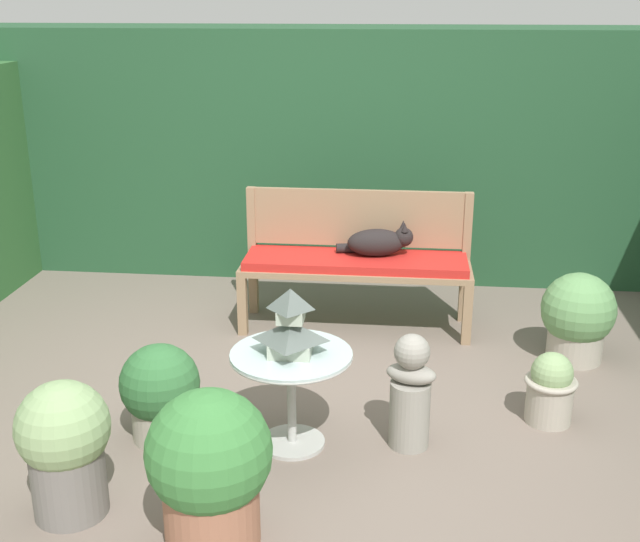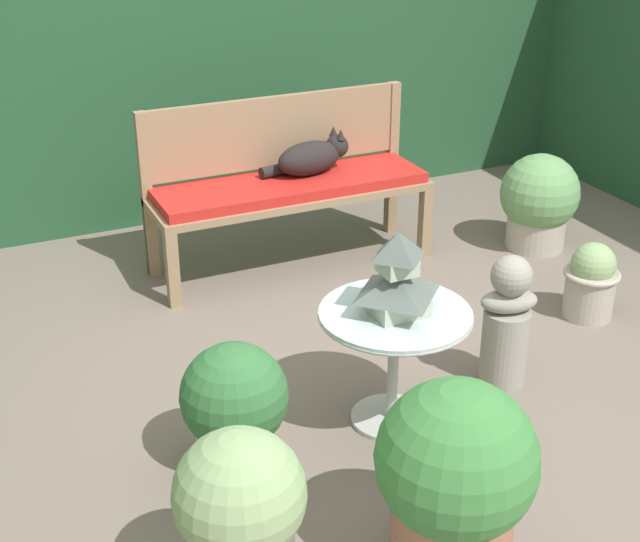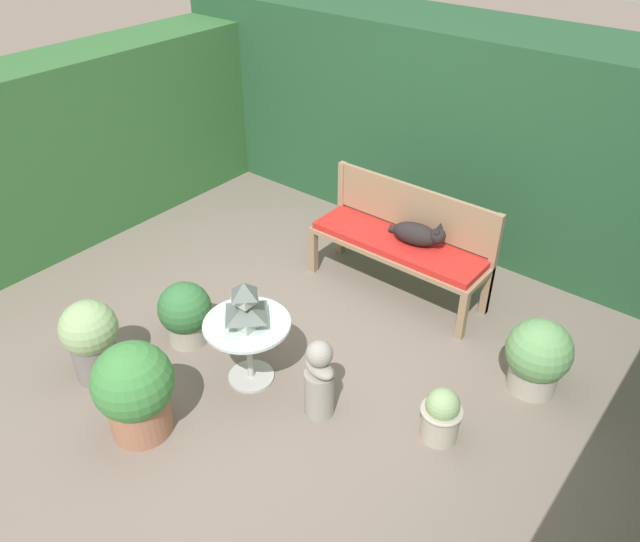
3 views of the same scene
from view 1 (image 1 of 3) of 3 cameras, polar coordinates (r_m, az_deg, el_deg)
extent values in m
plane|color=#75665B|center=(4.40, -0.27, -10.08)|extent=(30.00, 30.00, 0.00)
cube|color=#234C2D|center=(6.59, 2.30, 8.67)|extent=(6.40, 1.06, 1.91)
cube|color=#937556|center=(5.31, -5.54, -2.47)|extent=(0.06, 0.06, 0.40)
cube|color=#937556|center=(5.22, 10.43, -3.06)|extent=(0.06, 0.06, 0.40)
cube|color=#937556|center=(5.67, -4.75, -1.01)|extent=(0.06, 0.06, 0.40)
cube|color=#937556|center=(5.59, 10.16, -1.54)|extent=(0.06, 0.06, 0.40)
cube|color=#937556|center=(5.32, 2.56, 0.22)|extent=(1.52, 0.46, 0.04)
cube|color=red|center=(5.31, 2.56, 0.71)|extent=(1.46, 0.42, 0.06)
cube|color=#937556|center=(5.60, -4.82, 1.44)|extent=(0.06, 0.06, 0.91)
cube|color=#937556|center=(5.52, 10.33, 0.93)|extent=(0.06, 0.06, 0.91)
cube|color=#937556|center=(5.44, 2.74, 3.80)|extent=(1.46, 0.04, 0.39)
ellipsoid|color=black|center=(5.31, 4.01, 2.03)|extent=(0.41, 0.24, 0.18)
sphere|color=black|center=(5.33, 5.97, 2.42)|extent=(0.13, 0.13, 0.13)
cone|color=black|center=(5.34, 5.94, 3.31)|extent=(0.05, 0.05, 0.06)
cone|color=black|center=(5.27, 6.06, 3.10)|extent=(0.05, 0.05, 0.06)
cylinder|color=black|center=(5.38, 2.28, 1.65)|extent=(0.22, 0.10, 0.06)
cylinder|color=#B7B7B2|center=(4.13, -1.98, -12.06)|extent=(0.33, 0.33, 0.02)
cylinder|color=#B7B7B2|center=(4.01, -2.02, -9.18)|extent=(0.04, 0.04, 0.49)
cylinder|color=silver|center=(3.90, -2.06, -5.92)|extent=(0.60, 0.60, 0.01)
torus|color=#B7B7B2|center=(3.90, -2.06, -6.08)|extent=(0.60, 0.60, 0.02)
cube|color=#B2BCA8|center=(3.88, -2.07, -5.36)|extent=(0.20, 0.20, 0.07)
pyramid|color=#56605B|center=(3.85, -2.09, -4.24)|extent=(0.27, 0.27, 0.09)
cube|color=#B2BCA8|center=(3.82, -2.10, -3.16)|extent=(0.13, 0.13, 0.06)
pyramid|color=#56605B|center=(3.79, -2.11, -1.99)|extent=(0.17, 0.17, 0.10)
cylinder|color=gray|center=(4.06, 6.38, -10.06)|extent=(0.20, 0.20, 0.35)
ellipsoid|color=gray|center=(3.96, 6.50, -7.27)|extent=(0.27, 0.20, 0.10)
sphere|color=gray|center=(3.91, 6.56, -5.73)|extent=(0.18, 0.18, 0.18)
cylinder|color=#9E664C|center=(3.43, -7.71, -16.27)|extent=(0.39, 0.39, 0.33)
torus|color=#9E664C|center=(3.35, -7.83, -14.11)|extent=(0.43, 0.43, 0.03)
sphere|color=#3D7F3D|center=(3.29, -7.91, -12.63)|extent=(0.51, 0.51, 0.51)
cylinder|color=#ADA393|center=(4.21, -11.16, -10.11)|extent=(0.30, 0.30, 0.23)
torus|color=#ADA393|center=(4.16, -11.26, -8.86)|extent=(0.34, 0.34, 0.03)
sphere|color=#336B38|center=(4.12, -11.33, -7.84)|extent=(0.40, 0.40, 0.40)
cylinder|color=#ADA393|center=(5.20, 17.68, -4.71)|extent=(0.34, 0.34, 0.25)
torus|color=#ADA393|center=(5.15, 17.80, -3.54)|extent=(0.37, 0.37, 0.03)
sphere|color=#66995B|center=(5.12, 17.91, -2.61)|extent=(0.45, 0.45, 0.45)
cylinder|color=#ADA393|center=(4.44, 15.99, -8.83)|extent=(0.24, 0.24, 0.24)
torus|color=#ADA393|center=(4.39, 16.12, -7.55)|extent=(0.28, 0.28, 0.03)
sphere|color=#89A870|center=(4.37, 16.18, -6.96)|extent=(0.22, 0.22, 0.22)
cylinder|color=slate|center=(3.73, -17.44, -13.80)|extent=(0.32, 0.32, 0.35)
torus|color=slate|center=(3.64, -17.70, -11.63)|extent=(0.35, 0.35, 0.03)
sphere|color=#89A870|center=(3.60, -17.83, -10.51)|extent=(0.40, 0.40, 0.40)
camera|label=2|loc=(2.22, -61.82, 8.98)|focal=50.00mm
camera|label=3|loc=(2.51, 72.02, 31.27)|focal=35.00mm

